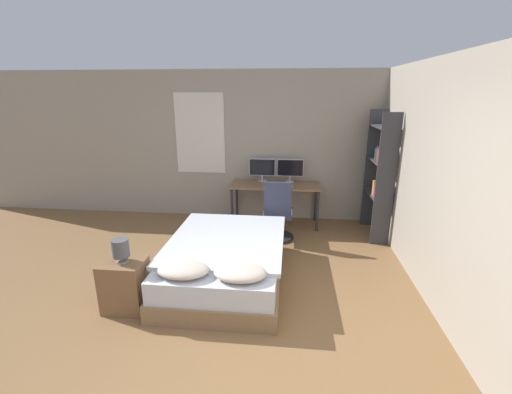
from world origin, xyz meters
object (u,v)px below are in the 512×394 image
(nightstand, at_px, (125,285))
(monitor_right, at_px, (290,169))
(monitor_left, at_px, (262,168))
(desk, at_px, (275,189))
(office_chair, at_px, (278,216))
(bookshelf, at_px, (381,171))
(bed, at_px, (226,261))
(computer_mouse, at_px, (291,187))
(bedside_lamp, at_px, (121,249))
(keyboard, at_px, (275,187))

(nightstand, relative_size, monitor_right, 1.19)
(monitor_left, bearing_deg, monitor_right, 0.00)
(nightstand, distance_m, desk, 3.13)
(office_chair, bearing_deg, monitor_right, 79.14)
(desk, bearing_deg, bookshelf, -12.77)
(nightstand, bearing_deg, bed, 35.39)
(bed, bearing_deg, office_chair, 65.55)
(computer_mouse, distance_m, office_chair, 0.64)
(desk, xyz_separation_m, computer_mouse, (0.28, -0.21, 0.11))
(monitor_right, bearing_deg, monitor_left, 180.00)
(monitor_left, bearing_deg, bed, -96.86)
(monitor_left, bearing_deg, computer_mouse, -38.03)
(office_chair, relative_size, bookshelf, 0.49)
(bedside_lamp, bearing_deg, nightstand, 153.43)
(nightstand, bearing_deg, bedside_lamp, -26.57)
(computer_mouse, distance_m, bookshelf, 1.47)
(computer_mouse, height_order, bookshelf, bookshelf)
(nightstand, height_order, office_chair, office_chair)
(computer_mouse, bearing_deg, bookshelf, -7.15)
(desk, height_order, keyboard, keyboard)
(office_chair, height_order, bookshelf, bookshelf)
(desk, distance_m, monitor_right, 0.46)
(bed, xyz_separation_m, keyboard, (0.52, 1.82, 0.49))
(nightstand, bearing_deg, monitor_left, 66.82)
(desk, relative_size, bookshelf, 0.77)
(computer_mouse, bearing_deg, office_chair, -111.79)
(bed, distance_m, office_chair, 1.46)
(office_chair, bearing_deg, bookshelf, 10.96)
(monitor_right, bearing_deg, desk, -140.55)
(desk, height_order, bookshelf, bookshelf)
(office_chair, bearing_deg, keyboard, 99.35)
(desk, relative_size, computer_mouse, 22.57)
(computer_mouse, relative_size, bookshelf, 0.03)
(monitor_right, height_order, bookshelf, bookshelf)
(computer_mouse, relative_size, office_chair, 0.07)
(bed, bearing_deg, bookshelf, 36.51)
(monitor_left, height_order, keyboard, monitor_left)
(monitor_left, relative_size, keyboard, 1.29)
(monitor_left, bearing_deg, desk, -39.45)
(keyboard, xyz_separation_m, office_chair, (0.08, -0.49, -0.35))
(office_chair, bearing_deg, monitor_left, 110.31)
(computer_mouse, height_order, office_chair, office_chair)
(bedside_lamp, height_order, monitor_left, monitor_left)
(bed, xyz_separation_m, bedside_lamp, (-0.99, -0.70, 0.46))
(keyboard, distance_m, office_chair, 0.61)
(nightstand, bearing_deg, monitor_right, 58.97)
(monitor_right, bearing_deg, computer_mouse, -86.95)
(keyboard, bearing_deg, monitor_left, 121.49)
(monitor_left, distance_m, office_chair, 1.13)
(bedside_lamp, bearing_deg, bookshelf, 36.17)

